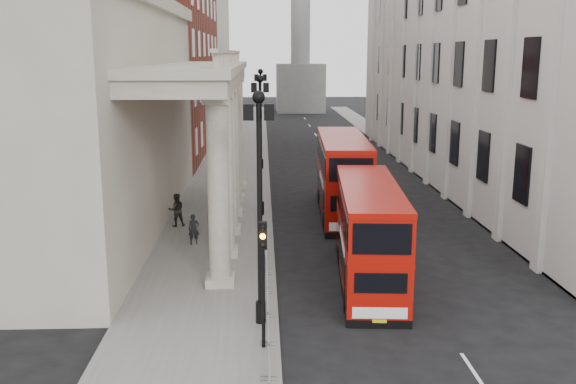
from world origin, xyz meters
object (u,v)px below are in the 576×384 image
object	(u,v)px
lamp_post_south	(260,193)
bus_far	(342,174)
lamp_post_north	(261,112)
pedestrian_c	(224,211)
pedestrian_a	(194,229)
monument_column	(301,15)
lamp_post_mid	(260,136)
pedestrian_b	(176,210)
traffic_light	(263,261)
bus_near	(369,232)

from	to	relation	value
lamp_post_south	bus_far	bearing A→B (deg)	73.14
lamp_post_north	pedestrian_c	distance (m)	18.87
pedestrian_a	monument_column	bearing A→B (deg)	71.74
lamp_post_north	bus_far	size ratio (longest dim) A/B	0.75
bus_far	pedestrian_c	size ratio (longest dim) A/B	6.75
lamp_post_mid	pedestrian_b	world-z (taller)	lamp_post_mid
bus_far	pedestrian_b	world-z (taller)	bus_far
lamp_post_north	traffic_light	xyz separation A→B (m)	(0.10, -34.02, -1.80)
pedestrian_c	pedestrian_a	bearing A→B (deg)	-96.47
lamp_post_north	pedestrian_c	bearing A→B (deg)	-96.53
bus_near	pedestrian_a	xyz separation A→B (m)	(-8.03, 5.47, -1.32)
bus_near	pedestrian_c	size ratio (longest dim) A/B	6.07
lamp_post_south	pedestrian_c	xyz separation A→B (m)	(-2.10, 13.67, -3.97)
traffic_light	bus_far	size ratio (longest dim) A/B	0.39
monument_column	bus_far	bearing A→B (deg)	-91.31
lamp_post_south	lamp_post_north	xyz separation A→B (m)	(0.00, 32.00, 0.00)
traffic_light	bus_near	distance (m)	7.91
lamp_post_north	bus_near	world-z (taller)	lamp_post_north
lamp_post_north	traffic_light	distance (m)	34.07
lamp_post_north	lamp_post_south	bearing A→B (deg)	-90.00
pedestrian_b	pedestrian_c	size ratio (longest dim) A/B	1.14
lamp_post_south	pedestrian_b	bearing A→B (deg)	109.43
bus_far	pedestrian_c	bearing A→B (deg)	-156.45
lamp_post_mid	pedestrian_a	distance (m)	8.07
bus_far	bus_near	bearing A→B (deg)	-88.98
lamp_post_mid	pedestrian_a	xyz separation A→B (m)	(-3.41, -6.11, -4.01)
bus_near	lamp_post_mid	bearing A→B (deg)	116.02
monument_column	lamp_post_north	bearing A→B (deg)	-96.72
lamp_post_north	bus_near	size ratio (longest dim) A/B	0.83
bus_near	traffic_light	bearing A→B (deg)	-120.74
pedestrian_a	traffic_light	bearing A→B (deg)	-84.51
lamp_post_mid	bus_far	xyz separation A→B (m)	(4.96, 0.36, -2.42)
monument_column	bus_near	xyz separation A→B (m)	(-1.99, -83.58, -13.76)
lamp_post_south	bus_near	size ratio (longest dim) A/B	0.83
traffic_light	bus_near	xyz separation A→B (m)	(4.51, 6.43, -0.88)
bus_far	pedestrian_b	xyz separation A→B (m)	(-9.71, -2.89, -1.43)
lamp_post_north	pedestrian_a	xyz separation A→B (m)	(-3.41, -22.11, -4.01)
traffic_light	monument_column	bearing A→B (deg)	85.87
lamp_post_south	bus_far	xyz separation A→B (m)	(4.96, 16.36, -2.42)
pedestrian_a	pedestrian_b	distance (m)	3.83
lamp_post_mid	lamp_post_south	bearing A→B (deg)	-90.00
lamp_post_north	pedestrian_a	size ratio (longest dim) A/B	5.31
traffic_light	lamp_post_south	bearing A→B (deg)	92.84
bus_near	pedestrian_a	distance (m)	9.81
lamp_post_mid	bus_far	world-z (taller)	lamp_post_mid
lamp_post_south	traffic_light	distance (m)	2.71
lamp_post_north	pedestrian_b	world-z (taller)	lamp_post_north
traffic_light	pedestrian_b	world-z (taller)	traffic_light
lamp_post_mid	pedestrian_c	size ratio (longest dim) A/B	5.04
monument_column	bus_far	size ratio (longest dim) A/B	4.87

